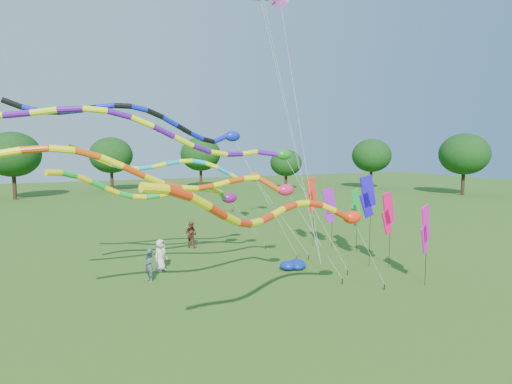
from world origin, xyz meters
name	(u,v)px	position (x,y,z in m)	size (l,w,h in m)	color
ground	(324,300)	(0.00, 0.00, 0.00)	(160.00, 160.00, 0.00)	#295416
tree_ring	(209,181)	(-4.40, 3.13, 5.35)	(117.36, 118.97, 9.52)	#382314
tube_kite_red	(296,212)	(-3.14, -2.71, 4.60)	(12.28, 5.59, 6.61)	black
tube_kite_orange	(200,179)	(-5.62, 0.59, 5.68)	(14.44, 2.12, 7.57)	black
tube_kite_purple	(188,139)	(-5.64, 2.13, 7.28)	(16.35, 1.43, 9.10)	black
tube_kite_blue	(163,124)	(-5.91, 5.68, 8.07)	(15.02, 1.57, 9.58)	black
tube_kite_cyan	(193,169)	(-4.09, 6.71, 5.76)	(13.15, 1.68, 7.55)	black
tube_kite_green	(176,192)	(-4.68, 8.08, 4.40)	(13.06, 3.88, 6.45)	black
banner_pole_red	(311,195)	(5.18, 9.30, 3.67)	(1.13, 0.43, 4.93)	black
banner_pole_magenta_b	(388,213)	(6.15, 2.78, 3.20)	(1.15, 0.32, 4.46)	black
banner_pole_violet	(329,205)	(6.21, 8.66, 2.94)	(1.15, 0.33, 4.20)	black
banner_pole_magenta_a	(425,229)	(5.60, -0.47, 2.89)	(1.09, 0.54, 4.14)	black
banner_pole_green	(356,207)	(6.91, 6.65, 3.02)	(1.11, 0.50, 4.28)	black
banner_pole_blue_a	(367,197)	(5.27, 3.52, 4.12)	(1.16, 0.11, 5.39)	black
blue_nylon_heap	(294,265)	(1.28, 4.90, 0.24)	(1.75, 1.44, 0.53)	#0B2697
person_a	(160,255)	(-5.74, 7.76, 0.91)	(0.89, 0.58, 1.81)	beige
person_b	(149,265)	(-6.70, 6.07, 0.87)	(0.64, 0.42, 1.75)	#44515F
person_c	(191,234)	(-2.53, 12.61, 0.92)	(0.90, 0.70, 1.85)	brown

